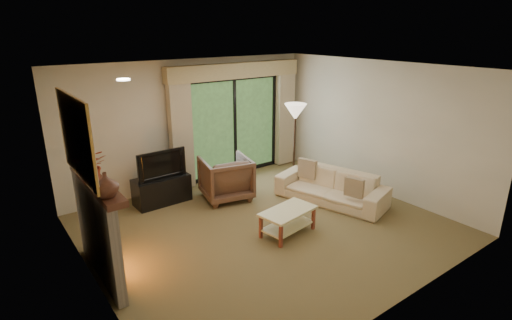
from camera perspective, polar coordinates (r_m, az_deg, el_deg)
floor at (r=6.81m, az=1.52°, el=-9.47°), size 5.50×5.50×0.00m
ceiling at (r=6.04m, az=1.74°, el=12.87°), size 5.50×5.50×0.00m
wall_back at (r=8.34m, az=-9.06°, el=5.17°), size 5.00×0.00×5.00m
wall_front at (r=4.73m, az=20.76°, el=-6.38°), size 5.00×0.00×5.00m
wall_left at (r=5.18m, az=-23.17°, el=-4.50°), size 0.00×5.00×5.00m
wall_right at (r=8.23m, az=16.93°, el=4.41°), size 0.00×5.00×5.00m
fireplace at (r=5.63m, az=-21.70°, el=-9.35°), size 0.24×1.70×1.37m
mirror at (r=5.18m, az=-24.25°, el=2.97°), size 0.07×1.45×1.02m
sliding_door at (r=8.84m, az=-3.09°, el=4.79°), size 2.26×0.10×2.16m
curtain_left at (r=8.08m, az=-10.69°, el=3.90°), size 0.45×0.18×2.35m
curtain_right at (r=9.52m, az=4.10°, el=6.39°), size 0.45×0.18×2.35m
cornice at (r=8.56m, az=-2.89°, el=12.63°), size 3.20×0.24×0.32m
media_console at (r=7.78m, az=-13.30°, el=-4.17°), size 1.04×0.49×0.52m
tv at (r=7.60m, az=-13.59°, el=-0.50°), size 0.94×0.14×0.54m
armchair at (r=7.74m, az=-4.34°, el=-2.57°), size 1.07×1.09×0.83m
sofa at (r=7.72m, az=10.69°, el=-3.81°), size 1.38×2.22×0.60m
pillow_near at (r=7.24m, az=13.85°, el=-3.83°), size 0.19×0.35×0.34m
pillow_far at (r=7.99m, az=7.33°, el=-1.23°), size 0.21×0.40×0.39m
coffee_table at (r=6.52m, az=4.56°, el=-8.78°), size 0.99×0.65×0.42m
floor_lamp at (r=8.40m, az=5.51°, el=2.26°), size 0.56×0.56×1.71m
vase at (r=4.76m, az=-20.67°, el=-3.34°), size 0.36×0.36×0.29m
branches at (r=5.25m, az=-22.50°, el=-0.76°), size 0.48×0.45×0.43m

